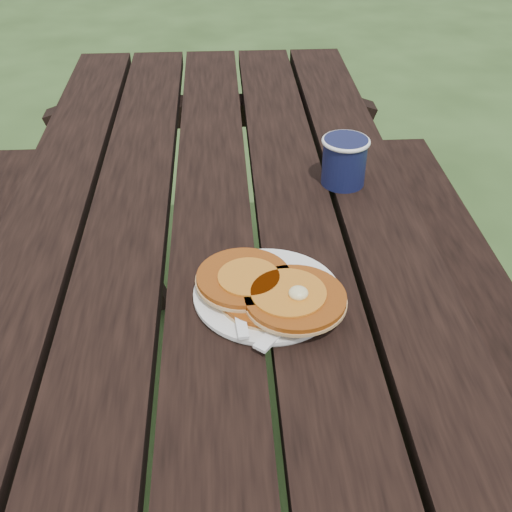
{
  "coord_description": "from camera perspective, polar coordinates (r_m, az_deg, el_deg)",
  "views": [
    {
      "loc": [
        0.02,
        -0.97,
        1.37
      ],
      "look_at": [
        0.07,
        -0.19,
        0.8
      ],
      "focal_mm": 45.0,
      "sensor_mm": 36.0,
      "label": 1
    }
  ],
  "objects": [
    {
      "name": "coffee_cup",
      "position": [
        1.24,
        7.87,
        8.59
      ],
      "size": [
        0.09,
        0.09,
        0.09
      ],
      "rotation": [
        0.0,
        0.0,
        -0.43
      ],
      "color": "#11163A",
      "rests_on": "picnic_table"
    },
    {
      "name": "plate",
      "position": [
        0.96,
        1.01,
        -3.45
      ],
      "size": [
        0.25,
        0.25,
        0.01
      ],
      "primitive_type": "cylinder",
      "rotation": [
        0.0,
        0.0,
        -0.17
      ],
      "color": "white",
      "rests_on": "picnic_table"
    },
    {
      "name": "pancake_stack",
      "position": [
        0.94,
        1.3,
        -3.1
      ],
      "size": [
        0.22,
        0.2,
        0.04
      ],
      "rotation": [
        0.0,
        0.0,
        -0.35
      ],
      "color": "#994611",
      "rests_on": "plate"
    },
    {
      "name": "fork",
      "position": [
        0.91,
        -1.53,
        -4.97
      ],
      "size": [
        0.05,
        0.16,
        0.01
      ],
      "primitive_type": null,
      "rotation": [
        0.0,
        0.0,
        0.09
      ],
      "color": "white",
      "rests_on": "plate"
    },
    {
      "name": "picnic_table",
      "position": [
        1.4,
        -3.28,
        -9.81
      ],
      "size": [
        1.36,
        1.8,
        0.75
      ],
      "color": "black",
      "rests_on": "ground"
    },
    {
      "name": "ground",
      "position": [
        1.68,
        -2.84,
        -18.58
      ],
      "size": [
        60.0,
        60.0,
        0.0
      ],
      "primitive_type": "plane",
      "color": "#29411B",
      "rests_on": "ground"
    },
    {
      "name": "knife",
      "position": [
        0.92,
        3.47,
        -5.1
      ],
      "size": [
        0.13,
        0.15,
        0.0
      ],
      "primitive_type": "cube",
      "rotation": [
        0.0,
        0.0,
        -0.68
      ],
      "color": "white",
      "rests_on": "plate"
    }
  ]
}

